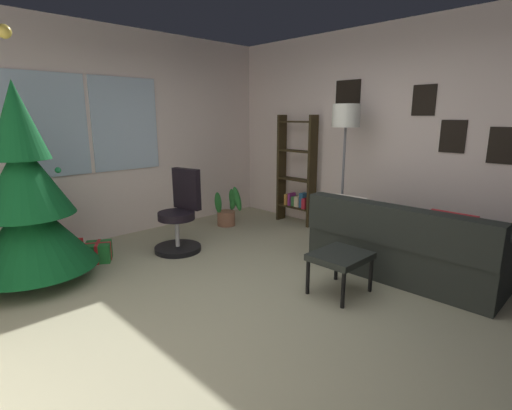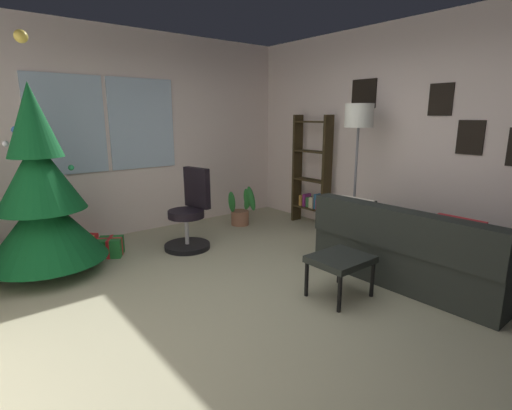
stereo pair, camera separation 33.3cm
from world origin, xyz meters
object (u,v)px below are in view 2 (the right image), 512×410
object	(u,v)px
gift_box_green	(110,247)
office_chair	(190,218)
bookshelf	(312,176)
potted_plant	(242,210)
floor_lamp	(358,127)
holiday_tree	(42,199)
couch	(431,252)
gift_box_red	(82,242)
footstool	(340,262)

from	to	relation	value
gift_box_green	office_chair	bearing A→B (deg)	-20.82
bookshelf	potted_plant	xyz separation A→B (m)	(-0.83, 0.63, -0.50)
bookshelf	floor_lamp	xyz separation A→B (m)	(-0.26, -0.98, 0.75)
floor_lamp	holiday_tree	bearing A→B (deg)	157.34
holiday_tree	potted_plant	bearing A→B (deg)	5.22
couch	gift_box_green	distance (m)	3.54
holiday_tree	potted_plant	distance (m)	2.75
gift_box_red	bookshelf	xyz separation A→B (m)	(3.04, -1.02, 0.65)
gift_box_red	floor_lamp	xyz separation A→B (m)	(2.78, -2.00, 1.40)
holiday_tree	potted_plant	xyz separation A→B (m)	(2.68, 0.25, -0.57)
gift_box_green	potted_plant	bearing A→B (deg)	2.92
floor_lamp	footstool	bearing A→B (deg)	-146.55
holiday_tree	bookshelf	bearing A→B (deg)	-6.16
bookshelf	potted_plant	world-z (taller)	bookshelf
holiday_tree	gift_box_green	bearing A→B (deg)	12.03
gift_box_red	couch	bearing A→B (deg)	-51.59
gift_box_red	floor_lamp	size ratio (longest dim) A/B	0.23
footstool	potted_plant	distance (m)	2.58
gift_box_red	office_chair	distance (m)	1.39
office_chair	bookshelf	distance (m)	2.00
couch	holiday_tree	distance (m)	3.95
holiday_tree	potted_plant	size ratio (longest dim) A/B	3.97
footstool	floor_lamp	size ratio (longest dim) A/B	0.29
couch	holiday_tree	world-z (taller)	holiday_tree
gift_box_green	potted_plant	world-z (taller)	potted_plant
office_chair	bookshelf	bearing A→B (deg)	-5.41
holiday_tree	office_chair	world-z (taller)	holiday_tree
gift_box_red	gift_box_green	bearing A→B (deg)	-68.89
office_chair	potted_plant	distance (m)	1.22
footstool	bookshelf	size ratio (longest dim) A/B	0.32
holiday_tree	gift_box_red	size ratio (longest dim) A/B	5.77
couch	gift_box_green	size ratio (longest dim) A/B	5.15
gift_box_red	potted_plant	world-z (taller)	potted_plant
holiday_tree	floor_lamp	bearing A→B (deg)	-22.66
office_chair	bookshelf	xyz separation A→B (m)	(1.96, -0.19, 0.35)
holiday_tree	couch	bearing A→B (deg)	-40.26
holiday_tree	footstool	bearing A→B (deg)	-48.83
holiday_tree	gift_box_red	xyz separation A→B (m)	(0.48, 0.64, -0.72)
potted_plant	couch	bearing A→B (deg)	-83.72
gift_box_red	office_chair	bearing A→B (deg)	-37.73
potted_plant	bookshelf	bearing A→B (deg)	-36.87
holiday_tree	office_chair	bearing A→B (deg)	-7.12
bookshelf	gift_box_red	bearing A→B (deg)	161.48
bookshelf	floor_lamp	size ratio (longest dim) A/B	0.93
couch	potted_plant	xyz separation A→B (m)	(-0.31, 2.78, -0.04)
bookshelf	office_chair	bearing A→B (deg)	174.59
couch	gift_box_green	xyz separation A→B (m)	(-2.32, 2.67, -0.17)
footstool	bookshelf	bearing A→B (deg)	49.62
gift_box_red	office_chair	size ratio (longest dim) A/B	0.42
holiday_tree	floor_lamp	size ratio (longest dim) A/B	1.36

